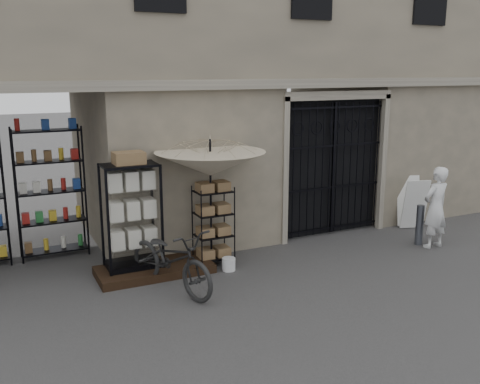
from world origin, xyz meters
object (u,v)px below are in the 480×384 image
wire_rack (213,227)px  white_bucket (229,264)px  market_umbrella (210,157)px  easel_sign (412,203)px  steel_bollard (420,225)px  shopkeeper (432,247)px  display_cabinet (132,222)px  bicycle (172,289)px

wire_rack → white_bucket: (0.11, -0.42, -0.60)m
market_umbrella → white_bucket: (0.18, -0.37, -1.90)m
wire_rack → easel_sign: wire_rack is taller
white_bucket → easel_sign: bearing=7.3°
market_umbrella → steel_bollard: size_ratio=3.38×
shopkeeper → wire_rack: bearing=-19.1°
display_cabinet → bicycle: size_ratio=0.97×
steel_bollard → market_umbrella: bearing=170.2°
wire_rack → white_bucket: size_ratio=6.12×
wire_rack → display_cabinet: bearing=-162.3°
shopkeeper → easel_sign: 1.47m
wire_rack → market_umbrella: size_ratio=0.53×
market_umbrella → shopkeeper: market_umbrella is taller
shopkeeper → bicycle: bearing=-8.4°
white_bucket → bicycle: bearing=-162.6°
white_bucket → easel_sign: 4.89m
market_umbrella → white_bucket: market_umbrella is taller
market_umbrella → bicycle: market_umbrella is taller
display_cabinet → market_umbrella: 1.76m
bicycle → white_bucket: bearing=-1.7°
shopkeeper → easel_sign: size_ratio=1.46×
wire_rack → easel_sign: 4.95m
display_cabinet → bicycle: display_cabinet is taller
shopkeeper → easel_sign: bearing=-120.1°
shopkeeper → market_umbrella: bearing=-18.4°
bicycle → wire_rack: bearing=17.0°
bicycle → shopkeeper: bicycle is taller
wire_rack → shopkeeper: 4.56m
wire_rack → steel_bollard: bearing=11.7°
display_cabinet → wire_rack: display_cabinet is taller
wire_rack → white_bucket: wire_rack is taller
steel_bollard → shopkeeper: bearing=-60.0°
market_umbrella → bicycle: size_ratio=1.38×
market_umbrella → bicycle: (-1.02, -0.75, -2.01)m
market_umbrella → easel_sign: size_ratio=2.46×
bicycle → easel_sign: (6.02, 0.99, 0.59)m
display_cabinet → shopkeeper: bearing=-27.1°
bicycle → steel_bollard: size_ratio=2.45×
bicycle → shopkeeper: 5.47m
steel_bollard → wire_rack: bearing=169.5°
white_bucket → easel_sign: easel_sign is taller
bicycle → easel_sign: easel_sign is taller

